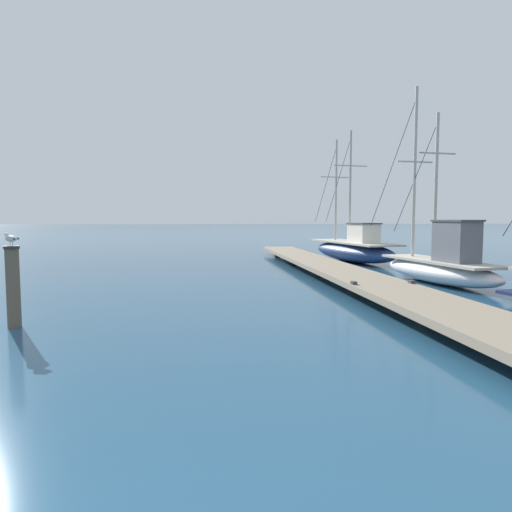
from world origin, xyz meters
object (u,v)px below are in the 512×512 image
object	(u,v)px
perched_seagull	(11,238)
fishing_boat_0	(441,264)
fishing_boat_1	(353,249)
mooring_piling	(13,285)

from	to	relation	value
perched_seagull	fishing_boat_0	bearing A→B (deg)	20.61
fishing_boat_0	fishing_boat_1	size ratio (longest dim) A/B	0.88
fishing_boat_1	mooring_piling	bearing A→B (deg)	-133.39
fishing_boat_0	mooring_piling	size ratio (longest dim) A/B	4.72
fishing_boat_0	fishing_boat_1	world-z (taller)	fishing_boat_0
fishing_boat_0	mooring_piling	xyz separation A→B (m)	(-11.87, -4.46, 0.21)
fishing_boat_1	perched_seagull	bearing A→B (deg)	-133.37
fishing_boat_1	mooring_piling	world-z (taller)	fishing_boat_1
fishing_boat_0	mooring_piling	world-z (taller)	fishing_boat_0
fishing_boat_1	perched_seagull	distance (m)	17.26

